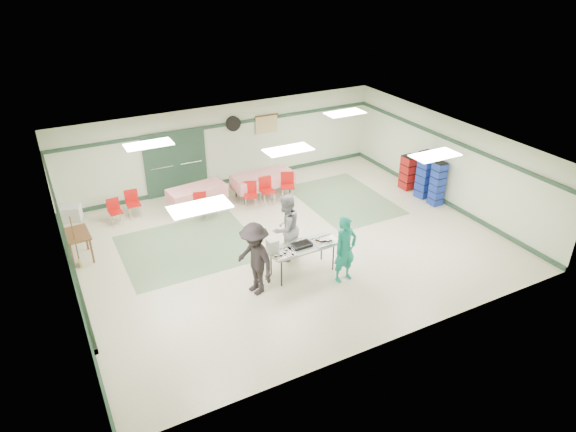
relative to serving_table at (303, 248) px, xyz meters
name	(u,v)px	position (x,y,z in m)	size (l,w,h in m)	color
floor	(288,242)	(0.37, 1.47, -0.71)	(11.00, 11.00, 0.00)	beige
ceiling	(288,149)	(0.37, 1.47, 1.99)	(11.00, 11.00, 0.00)	white
wall_back	(225,145)	(0.37, 5.97, 0.64)	(11.00, 11.00, 0.00)	beige
wall_front	(396,287)	(0.37, -3.03, 0.64)	(11.00, 11.00, 0.00)	beige
wall_left	(65,249)	(-5.13, 1.47, 0.64)	(9.00, 9.00, 0.00)	beige
wall_right	(447,161)	(5.87, 1.47, 0.64)	(9.00, 9.00, 0.00)	beige
trim_back	(224,125)	(0.37, 5.94, 1.34)	(11.00, 0.06, 0.10)	#213D2C
baseboard_back	(228,181)	(0.37, 5.94, -0.65)	(11.00, 0.06, 0.12)	#213D2C
trim_left	(60,220)	(-5.10, 1.47, 1.34)	(9.00, 0.06, 0.10)	#213D2C
baseboard_left	(78,296)	(-5.10, 1.47, -0.65)	(9.00, 0.06, 0.12)	#213D2C
trim_right	(450,140)	(5.84, 1.47, 1.34)	(9.00, 0.06, 0.10)	#213D2C
baseboard_right	(440,199)	(5.84, 1.47, -0.65)	(9.00, 0.06, 0.12)	#213D2C
green_patch_a	(189,247)	(-2.13, 2.47, -0.71)	(3.50, 3.00, 0.01)	#627B5A
green_patch_b	(344,200)	(3.17, 2.97, -0.71)	(2.50, 3.50, 0.01)	#627B5A
double_door_left	(161,166)	(-1.83, 5.91, 0.34)	(0.90, 0.06, 2.10)	gray
double_door_right	(190,161)	(-0.88, 5.91, 0.34)	(0.90, 0.06, 2.10)	gray
door_frame	(176,163)	(-1.36, 5.89, 0.34)	(2.00, 0.03, 2.15)	#213D2C
wall_fan	(233,124)	(0.67, 5.91, 1.34)	(0.50, 0.50, 0.10)	black
scroll_banner	(267,124)	(1.87, 5.91, 1.14)	(0.80, 0.02, 0.60)	tan
serving_table	(303,248)	(0.00, 0.00, 0.00)	(1.69, 0.71, 0.76)	#9B9C97
sheet_tray_right	(326,241)	(0.60, -0.08, 0.06)	(0.63, 0.48, 0.02)	silver
sheet_tray_mid	(296,245)	(-0.11, 0.10, 0.06)	(0.53, 0.40, 0.02)	silver
sheet_tray_left	(282,254)	(-0.61, -0.13, 0.06)	(0.59, 0.45, 0.02)	silver
baking_pan	(302,245)	(-0.03, 0.00, 0.09)	(0.47, 0.30, 0.08)	black
foam_box_stack	(272,246)	(-0.77, 0.08, 0.22)	(0.25, 0.23, 0.34)	white
volunteer_teal	(345,249)	(0.75, -0.72, 0.13)	(0.61, 0.40, 1.68)	#138473
volunteer_grey	(286,228)	(-0.06, 0.78, 0.18)	(0.86, 0.67, 1.78)	gray
volunteer_dark	(255,259)	(-1.36, -0.20, 0.19)	(1.16, 0.67, 1.80)	black
dining_table_a	(263,179)	(1.02, 4.46, -0.14)	(1.99, 0.97, 0.77)	red
dining_table_b	(197,193)	(-1.18, 4.46, -0.14)	(1.80, 0.97, 0.77)	red
chair_a	(266,187)	(0.88, 3.90, -0.17)	(0.43, 0.43, 0.88)	red
chair_b	(250,192)	(0.33, 3.89, -0.20)	(0.51, 0.51, 0.84)	red
chair_c	(287,183)	(1.62, 3.89, -0.17)	(0.54, 0.54, 0.89)	red
chair_d	(200,203)	(-1.28, 3.89, -0.21)	(0.48, 0.48, 0.82)	red
chair_loose_a	(132,201)	(-3.02, 4.94, -0.20)	(0.39, 0.39, 0.84)	red
chair_loose_b	(114,209)	(-3.58, 4.74, -0.24)	(0.40, 0.40, 0.77)	red
crate_stack_blue_a	(438,184)	(5.52, 1.37, -0.01)	(0.36, 0.36, 1.41)	navy
crate_stack_red	(409,172)	(5.52, 2.73, -0.14)	(0.44, 0.44, 1.14)	maroon
crate_stack_blue_b	(425,175)	(5.52, 1.97, 0.06)	(0.39, 0.39, 1.54)	navy
printer_table	(77,237)	(-4.78, 3.22, -0.07)	(0.63, 0.93, 0.74)	brown
office_printer	(70,213)	(-4.78, 4.05, 0.24)	(0.52, 0.45, 0.41)	#B4B5B0
broom	(75,240)	(-4.86, 2.94, 0.02)	(0.03, 0.03, 1.40)	brown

